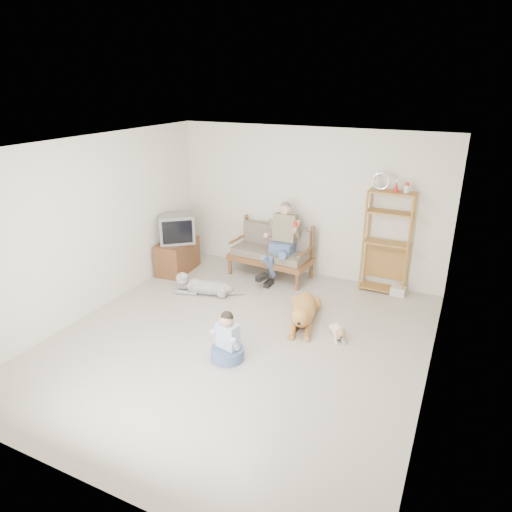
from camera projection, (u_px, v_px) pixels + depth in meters
The scene contains 17 objects.
floor at pixel (238, 341), 6.43m from camera, with size 5.50×5.50×0.00m, color #B8B2A1.
ceiling at pixel (235, 146), 5.46m from camera, with size 5.50×5.50×0.00m, color silver.
wall_back at pixel (307, 203), 8.26m from camera, with size 5.00×5.00×0.00m, color beige.
wall_front at pixel (76, 362), 3.63m from camera, with size 5.00×5.00×0.00m, color beige.
wall_left at pixel (92, 227), 6.95m from camera, with size 5.50×5.50×0.00m, color beige.
wall_right at pixel (441, 287), 4.94m from camera, with size 5.50×5.50×0.00m, color beige.
loveseat at pixel (272, 251), 8.45m from camera, with size 1.55×0.82×0.95m.
man at pixel (279, 247), 8.11m from camera, with size 0.55×0.78×1.27m.
etagere at pixel (387, 242), 7.65m from camera, with size 0.78×0.34×2.06m.
book_stack at pixel (398, 291), 7.77m from camera, with size 0.24×0.17×0.15m, color white.
tv_stand at pixel (177, 256), 8.69m from camera, with size 0.57×0.94×0.60m.
crt_tv at pixel (176, 228), 8.47m from camera, with size 0.81×0.79×0.53m.
wall_outlet at pixel (246, 248), 9.13m from camera, with size 0.12×0.02×0.08m, color white.
golden_retriever at pixel (303, 311), 6.88m from camera, with size 0.60×1.45×0.45m.
shaggy_dog at pixel (203, 286), 7.80m from camera, with size 1.19×0.51×0.37m.
terrier at pixel (338, 332), 6.49m from camera, with size 0.32×0.54×0.22m.
child at pixel (227, 342), 5.95m from camera, with size 0.44×0.44×0.70m.
Camera 1 is at (2.62, -4.91, 3.45)m, focal length 32.00 mm.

